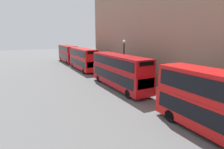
{
  "coord_description": "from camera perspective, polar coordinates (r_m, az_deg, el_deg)",
  "views": [
    {
      "loc": [
        -9.68,
        1.25,
        6.7
      ],
      "look_at": [
        0.48,
        20.4,
        1.94
      ],
      "focal_mm": 28.0,
      "sensor_mm": 36.0,
      "label": 1
    }
  ],
  "objects": [
    {
      "name": "bus_second_in_queue",
      "position": [
        22.81,
        2.25,
        1.51
      ],
      "size": [
        2.59,
        11.31,
        4.34
      ],
      "color": "#A80F14",
      "rests_on": "ground"
    },
    {
      "name": "bus_third_in_queue",
      "position": [
        35.96,
        -9.51,
        5.32
      ],
      "size": [
        2.59,
        10.8,
        4.31
      ],
      "color": "red",
      "rests_on": "ground"
    },
    {
      "name": "bus_trailing",
      "position": [
        47.63,
        -14.24,
        6.82
      ],
      "size": [
        2.59,
        10.77,
        4.32
      ],
      "color": "#B20C0F",
      "rests_on": "ground"
    },
    {
      "name": "street_lamp",
      "position": [
        25.21,
        3.91,
        5.86
      ],
      "size": [
        0.44,
        0.44,
        6.19
      ],
      "color": "black",
      "rests_on": "ground"
    },
    {
      "name": "pedestrian",
      "position": [
        17.1,
        28.46,
        -9.58
      ],
      "size": [
        0.36,
        0.36,
        1.61
      ],
      "color": "maroon",
      "rests_on": "ground"
    }
  ]
}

